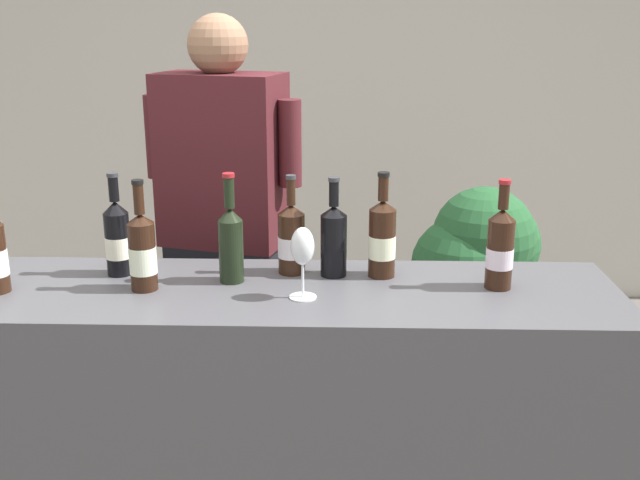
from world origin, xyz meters
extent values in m
cube|color=beige|center=(0.00, 2.60, 1.40)|extent=(8.00, 0.10, 2.80)
cube|color=#4C4C51|center=(0.00, 0.00, 0.49)|extent=(2.08, 0.55, 0.99)
cylinder|color=black|center=(-0.10, 0.06, 1.08)|extent=(0.07, 0.07, 0.19)
cone|color=black|center=(-0.10, 0.06, 1.19)|extent=(0.07, 0.07, 0.04)
cylinder|color=black|center=(-0.10, 0.06, 1.26)|extent=(0.03, 0.03, 0.09)
cylinder|color=maroon|center=(-0.10, 0.06, 1.31)|extent=(0.04, 0.04, 0.01)
cylinder|color=black|center=(-0.34, -0.01, 1.09)|extent=(0.08, 0.08, 0.20)
cone|color=black|center=(-0.34, -0.01, 1.20)|extent=(0.08, 0.08, 0.03)
cylinder|color=black|center=(-0.34, -0.01, 1.26)|extent=(0.03, 0.03, 0.09)
cylinder|color=black|center=(-0.34, -0.01, 1.31)|extent=(0.03, 0.03, 0.01)
cylinder|color=silver|center=(-0.34, -0.01, 1.08)|extent=(0.08, 0.08, 0.08)
cylinder|color=black|center=(0.20, 0.13, 1.08)|extent=(0.08, 0.08, 0.19)
cone|color=black|center=(0.20, 0.13, 1.19)|extent=(0.08, 0.08, 0.03)
cylinder|color=black|center=(0.20, 0.13, 1.24)|extent=(0.03, 0.03, 0.08)
cylinder|color=#333338|center=(0.20, 0.13, 1.29)|extent=(0.03, 0.03, 0.01)
cylinder|color=black|center=(-0.45, 0.12, 1.08)|extent=(0.08, 0.08, 0.19)
cone|color=black|center=(-0.45, 0.12, 1.20)|extent=(0.08, 0.08, 0.04)
cylinder|color=black|center=(-0.45, 0.12, 1.26)|extent=(0.03, 0.03, 0.07)
cylinder|color=#333338|center=(-0.45, 0.12, 1.30)|extent=(0.03, 0.03, 0.01)
cylinder|color=white|center=(-0.45, 0.12, 1.07)|extent=(0.08, 0.08, 0.07)
cylinder|color=black|center=(0.07, 0.15, 1.08)|extent=(0.08, 0.08, 0.19)
cone|color=black|center=(0.07, 0.15, 1.19)|extent=(0.08, 0.08, 0.03)
cylinder|color=black|center=(0.07, 0.15, 1.24)|extent=(0.03, 0.03, 0.08)
cylinder|color=#333338|center=(0.07, 0.15, 1.29)|extent=(0.03, 0.03, 0.01)
cylinder|color=silver|center=(0.07, 0.15, 1.07)|extent=(0.08, 0.08, 0.06)
cylinder|color=black|center=(0.68, 0.03, 1.09)|extent=(0.08, 0.08, 0.20)
cone|color=black|center=(0.68, 0.03, 1.21)|extent=(0.08, 0.08, 0.03)
cylinder|color=black|center=(0.68, 0.03, 1.26)|extent=(0.03, 0.03, 0.07)
cylinder|color=maroon|center=(0.68, 0.03, 1.30)|extent=(0.03, 0.03, 0.01)
cylinder|color=silver|center=(0.68, 0.03, 1.08)|extent=(0.08, 0.08, 0.06)
cylinder|color=black|center=(0.35, 0.12, 1.09)|extent=(0.08, 0.08, 0.21)
cone|color=black|center=(0.35, 0.12, 1.21)|extent=(0.08, 0.08, 0.03)
cylinder|color=black|center=(0.35, 0.12, 1.26)|extent=(0.03, 0.03, 0.07)
cylinder|color=black|center=(0.35, 0.12, 1.30)|extent=(0.04, 0.04, 0.01)
cylinder|color=#EBEEC7|center=(0.35, 0.12, 1.08)|extent=(0.08, 0.08, 0.07)
cylinder|color=silver|center=(0.12, -0.07, 0.99)|extent=(0.08, 0.08, 0.00)
cylinder|color=silver|center=(0.12, -0.07, 1.04)|extent=(0.01, 0.01, 0.10)
ellipsoid|color=silver|center=(0.12, -0.07, 1.14)|extent=(0.07, 0.07, 0.11)
ellipsoid|color=maroon|center=(0.12, -0.07, 1.12)|extent=(0.05, 0.05, 0.04)
cube|color=black|center=(-0.20, 0.60, 0.47)|extent=(0.44, 0.33, 0.94)
cube|color=#47191E|center=(-0.20, 0.60, 1.25)|extent=(0.48, 0.34, 0.61)
sphere|color=#8C664C|center=(-0.20, 0.60, 1.65)|extent=(0.21, 0.21, 0.21)
cylinder|color=#47191E|center=(0.05, 0.53, 1.32)|extent=(0.08, 0.08, 0.30)
cylinder|color=#47191E|center=(-0.45, 0.66, 1.32)|extent=(0.08, 0.08, 0.30)
cylinder|color=brown|center=(0.87, 1.13, 0.12)|extent=(0.30, 0.30, 0.25)
sphere|color=#23562D|center=(0.91, 1.24, 0.75)|extent=(0.43, 0.43, 0.43)
sphere|color=#23562D|center=(0.76, 1.14, 0.56)|extent=(0.40, 0.40, 0.40)
sphere|color=#23562D|center=(0.85, 1.11, 0.82)|extent=(0.45, 0.45, 0.45)
sphere|color=#23562D|center=(0.76, 1.08, 0.69)|extent=(0.47, 0.47, 0.47)
cylinder|color=#4C3823|center=(0.87, 1.13, 0.55)|extent=(0.05, 0.05, 0.60)
camera|label=1|loc=(0.23, -2.06, 1.76)|focal=42.48mm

